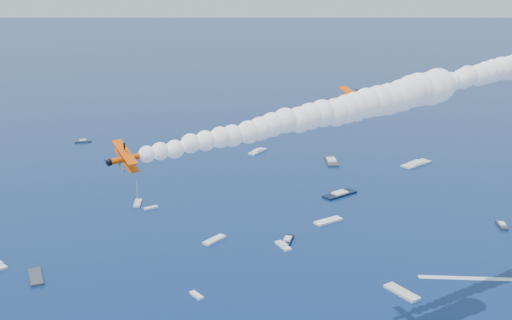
# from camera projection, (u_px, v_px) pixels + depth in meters

# --- Properties ---
(biplane_lead) EXTENTS (12.70, 12.92, 8.60)m
(biplane_lead) POSITION_uv_depth(u_px,v_px,m) (357.00, 104.00, 123.96)
(biplane_lead) COLOR #F24605
(biplane_trail) EXTENTS (10.71, 11.01, 6.92)m
(biplane_trail) POSITION_uv_depth(u_px,v_px,m) (128.00, 158.00, 97.47)
(biplane_trail) COLOR #E84D04
(smoke_trail_lead) EXTENTS (72.39, 72.38, 12.34)m
(smoke_trail_lead) POSITION_uv_depth(u_px,v_px,m) (477.00, 75.00, 139.77)
(smoke_trail_lead) COLOR white
(smoke_trail_trail) EXTENTS (72.38, 72.30, 12.34)m
(smoke_trail_trail) POSITION_uv_depth(u_px,v_px,m) (311.00, 116.00, 112.77)
(smoke_trail_trail) COLOR white
(spectator_boats) EXTENTS (213.45, 159.19, 0.70)m
(spectator_boats) POSITION_uv_depth(u_px,v_px,m) (321.00, 214.00, 217.06)
(spectator_boats) COLOR #2F353F
(spectator_boats) RESTS_ON ground
(boat_wakes) EXTENTS (44.28, 49.86, 0.04)m
(boat_wakes) POSITION_uv_depth(u_px,v_px,m) (479.00, 311.00, 156.98)
(boat_wakes) COLOR white
(boat_wakes) RESTS_ON ground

